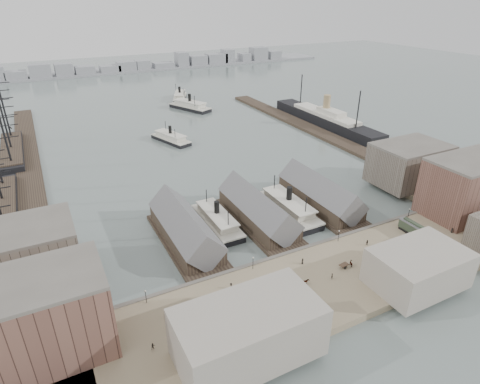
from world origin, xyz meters
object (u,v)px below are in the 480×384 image
horse_cart_left (212,299)px  horse_cart_center (303,283)px  ocean_steamer (325,119)px  horse_cart_right (349,264)px  tram (414,229)px  ferry_docked_west (217,220)px

horse_cart_left → horse_cart_center: bearing=-69.1°
ocean_steamer → horse_cart_right: size_ratio=18.95×
tram → horse_cart_center: 45.58m
ferry_docked_west → ocean_steamer: 129.75m
ocean_steamer → horse_cart_left: size_ratio=19.06×
ferry_docked_west → horse_cart_left: size_ratio=5.85×
ocean_steamer → horse_cart_center: bearing=-130.2°
ferry_docked_west → ocean_steamer: ocean_steamer is taller
ferry_docked_west → horse_cart_left: 39.76m
ferry_docked_west → ocean_steamer: (105.00, 76.20, 1.53)m
ocean_steamer → horse_cart_center: 153.13m
horse_cart_center → horse_cart_left: bearing=78.2°
tram → horse_cart_right: bearing=-173.5°
ferry_docked_west → tram: size_ratio=2.59×
ocean_steamer → horse_cart_right: 142.48m
tram → horse_cart_center: tram is taller
tram → horse_cart_right: (-29.00, -3.58, -1.13)m
tram → horse_cart_right: size_ratio=2.25×
horse_cart_left → horse_cart_center: (23.71, -5.10, -0.03)m
tram → horse_cart_left: bearing=178.9°
horse_cart_center → horse_cart_right: 16.37m
tram → horse_cart_center: (-45.35, -4.38, -1.12)m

